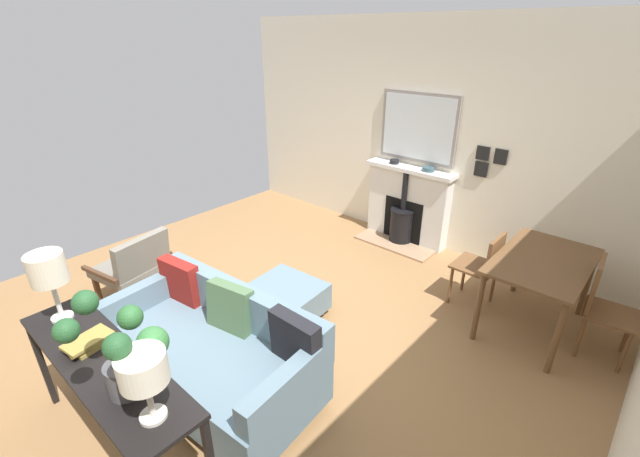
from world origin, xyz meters
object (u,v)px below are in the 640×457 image
at_px(sofa, 214,350).
at_px(book_stack, 89,342).
at_px(fireplace, 406,209).
at_px(table_lamp_near_end, 48,271).
at_px(mantel_bowl_far, 428,169).
at_px(ottoman, 287,298).
at_px(potted_plant, 122,347).
at_px(table_lamp_far_end, 143,371).
at_px(console_table, 105,372).
at_px(mantel_bowl_near, 394,161).
at_px(dining_chair_near_fireplace, 483,264).
at_px(armchair_accent, 134,264).
at_px(dining_table, 542,269).
at_px(dining_chair_by_back_wall, 602,302).

relative_size(sofa, book_stack, 6.11).
xyz_separation_m(fireplace, table_lamp_near_end, (4.02, -0.36, 0.71)).
xyz_separation_m(mantel_bowl_far, ottoman, (2.27, -0.21, -0.83)).
bearing_deg(mantel_bowl_far, table_lamp_near_end, -8.53).
bearing_deg(table_lamp_near_end, ottoman, 167.43).
xyz_separation_m(sofa, potted_plant, (0.76, 0.38, 0.74)).
distance_m(table_lamp_near_end, table_lamp_far_end, 1.24).
height_order(console_table, book_stack, book_stack).
bearing_deg(mantel_bowl_near, dining_chair_near_fireplace, 62.87).
bearing_deg(table_lamp_near_end, table_lamp_far_end, 90.00).
height_order(ottoman, armchair_accent, armchair_accent).
bearing_deg(ottoman, dining_table, 127.91).
bearing_deg(armchair_accent, mantel_bowl_near, 161.19).
bearing_deg(armchair_accent, mantel_bowl_far, 153.49).
distance_m(table_lamp_near_end, dining_chair_by_back_wall, 4.27).
height_order(table_lamp_near_end, dining_chair_near_fireplace, table_lamp_near_end).
relative_size(table_lamp_near_end, book_stack, 1.71).
height_order(ottoman, dining_table, dining_table).
distance_m(sofa, dining_chair_by_back_wall, 3.24).
bearing_deg(sofa, ottoman, -167.42).
xyz_separation_m(potted_plant, book_stack, (0.01, -0.56, -0.28)).
xyz_separation_m(sofa, dining_chair_near_fireplace, (-2.44, 1.11, 0.14)).
bearing_deg(fireplace, dining_chair_near_fireplace, 59.24).
xyz_separation_m(console_table, potted_plant, (-0.01, 0.38, 0.40)).
bearing_deg(dining_chair_near_fireplace, dining_table, 90.08).
bearing_deg(console_table, sofa, -179.67).
relative_size(mantel_bowl_far, console_table, 0.09).
relative_size(potted_plant, book_stack, 2.04).
relative_size(sofa, dining_chair_near_fireplace, 2.22).
height_order(armchair_accent, dining_chair_near_fireplace, dining_chair_near_fireplace).
relative_size(ottoman, book_stack, 2.38).
xyz_separation_m(sofa, dining_chair_by_back_wall, (-2.43, 2.13, 0.16)).
bearing_deg(mantel_bowl_near, console_table, 7.17).
bearing_deg(mantel_bowl_near, fireplace, 87.45).
distance_m(console_table, dining_chair_near_fireplace, 3.40).
height_order(mantel_bowl_near, table_lamp_near_end, table_lamp_near_end).
relative_size(console_table, book_stack, 5.58).
height_order(table_lamp_near_end, potted_plant, potted_plant).
bearing_deg(mantel_bowl_far, fireplace, -87.52).
bearing_deg(mantel_bowl_far, console_table, 0.23).
relative_size(ottoman, armchair_accent, 0.89).
bearing_deg(dining_chair_near_fireplace, table_lamp_near_end, -28.32).
distance_m(mantel_bowl_near, book_stack, 4.05).
distance_m(sofa, armchair_accent, 1.57).
xyz_separation_m(fireplace, console_table, (4.02, 0.26, 0.24)).
distance_m(ottoman, potted_plant, 2.05).
xyz_separation_m(table_lamp_near_end, dining_table, (-3.21, 2.24, -0.52)).
xyz_separation_m(mantel_bowl_far, table_lamp_far_end, (4.03, 0.64, 0.04)).
relative_size(table_lamp_near_end, table_lamp_far_end, 1.24).
distance_m(fireplace, armchair_accent, 3.36).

